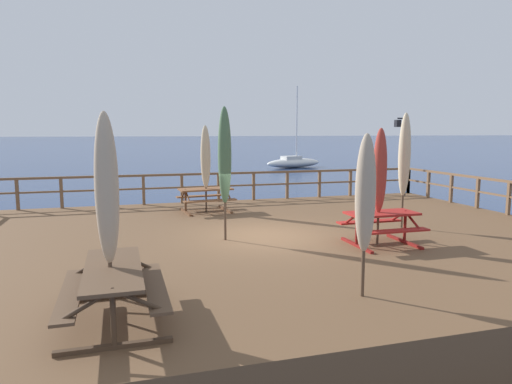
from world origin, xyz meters
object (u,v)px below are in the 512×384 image
Objects in this scene: lamp_post_hooked at (403,144)px; sailboat_distant at (294,162)px; picnic_table_front_left at (382,221)px; patio_umbrella_short_mid at (404,155)px; patio_umbrella_tall_mid_left at (225,156)px; patio_umbrella_short_back at (107,190)px; patio_umbrella_short_front at (365,194)px; picnic_table_mid_centre at (113,281)px; patio_umbrella_tall_back_left at (380,171)px; patio_umbrella_tall_back_right at (206,157)px; picnic_table_mid_right at (206,195)px.

sailboat_distant is (4.95, 25.28, -2.48)m from lamp_post_hooked.
picnic_table_front_left is 0.52× the size of patio_umbrella_short_mid.
patio_umbrella_tall_mid_left is 0.41× the size of sailboat_distant.
patio_umbrella_short_mid is at bearing 29.80° from patio_umbrella_short_back.
patio_umbrella_tall_mid_left is (-1.28, 4.36, 0.39)m from patio_umbrella_short_front.
patio_umbrella_short_mid is 31.93m from sailboat_distant.
picnic_table_mid_centre is 0.67× the size of lamp_post_hooked.
lamp_post_hooked is 0.41× the size of sailboat_distant.
patio_umbrella_short_back is at bearing 143.73° from picnic_table_mid_centre.
patio_umbrella_short_front is 4.56m from patio_umbrella_tall_mid_left.
picnic_table_mid_centre is at bearing -154.20° from patio_umbrella_tall_back_left.
patio_umbrella_short_mid is 4.95m from patio_umbrella_tall_mid_left.
patio_umbrella_short_back is at bearing -114.61° from sailboat_distant.
picnic_table_front_left is 0.60× the size of patio_umbrella_tall_back_left.
patio_umbrella_short_mid is 0.40× the size of sailboat_distant.
lamp_post_hooked is at bearing 41.40° from picnic_table_mid_centre.
patio_umbrella_short_mid is (1.58, 1.54, 1.43)m from picnic_table_front_left.
picnic_table_mid_centre is 0.77× the size of patio_umbrella_tall_back_right.
picnic_table_mid_right and picnic_table_front_left have the same top height.
patio_umbrella_short_front is at bearing -73.62° from patio_umbrella_tall_mid_left.
patio_umbrella_tall_mid_left is (-3.30, 1.44, 0.32)m from patio_umbrella_tall_back_left.
picnic_table_mid_right is at bearing 71.40° from patio_umbrella_short_back.
patio_umbrella_tall_back_left is at bearing -60.70° from patio_umbrella_tall_back_right.
patio_umbrella_tall_back_left is 0.35× the size of sailboat_distant.
patio_umbrella_tall_back_right is at bearing 86.55° from patio_umbrella_tall_mid_left.
lamp_post_hooked reaches higher than patio_umbrella_tall_back_left.
patio_umbrella_short_back is (-5.85, -2.78, 0.12)m from patio_umbrella_tall_back_left.
picnic_table_mid_centre is 0.28× the size of sailboat_distant.
lamp_post_hooked reaches higher than picnic_table_front_left.
picnic_table_mid_right is at bearing 119.08° from patio_umbrella_tall_back_left.
patio_umbrella_short_mid is at bearing -123.44° from lamp_post_hooked.
picnic_table_front_left is at bearing -126.53° from lamp_post_hooked.
picnic_table_mid_right is 8.84m from patio_umbrella_short_back.
sailboat_distant is (13.23, 26.75, -2.15)m from patio_umbrella_tall_back_right.
lamp_post_hooked is at bearing -101.08° from sailboat_distant.
picnic_table_front_left is 2.63m from patio_umbrella_short_mid.
sailboat_distant is at bearing 65.39° from patio_umbrella_short_back.
patio_umbrella_short_front is (1.04, -8.37, -0.14)m from patio_umbrella_tall_back_right.
picnic_table_front_left is 1.17m from patio_umbrella_tall_back_left.
patio_umbrella_short_back reaches higher than patio_umbrella_tall_back_right.
patio_umbrella_short_front is 12.23m from lamp_post_hooked.
patio_umbrella_short_back is 0.90× the size of lamp_post_hooked.
picnic_table_mid_right is at bearing -116.37° from sailboat_distant.
patio_umbrella_short_mid is at bearing 30.07° from picnic_table_mid_centre.
patio_umbrella_short_back is 4.94m from patio_umbrella_tall_mid_left.
lamp_post_hooked is (3.57, 5.41, 0.13)m from patio_umbrella_short_mid.
picnic_table_front_left and picnic_table_mid_centre have the same top height.
lamp_post_hooked reaches higher than patio_umbrella_short_front.
picnic_table_front_left is at bearing -60.44° from picnic_table_mid_right.
patio_umbrella_short_front is at bearing -129.60° from patio_umbrella_short_mid.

